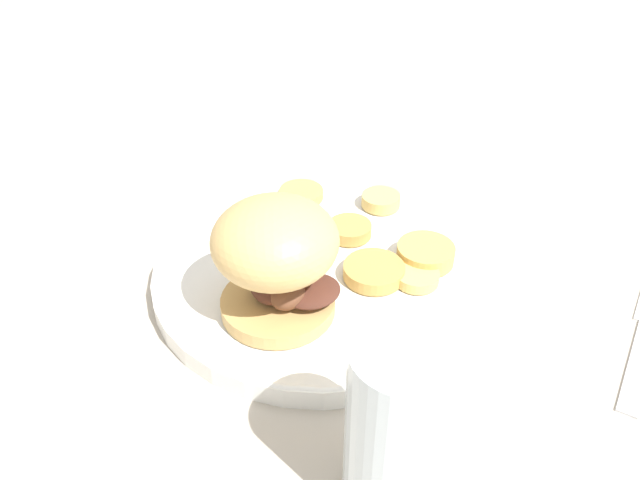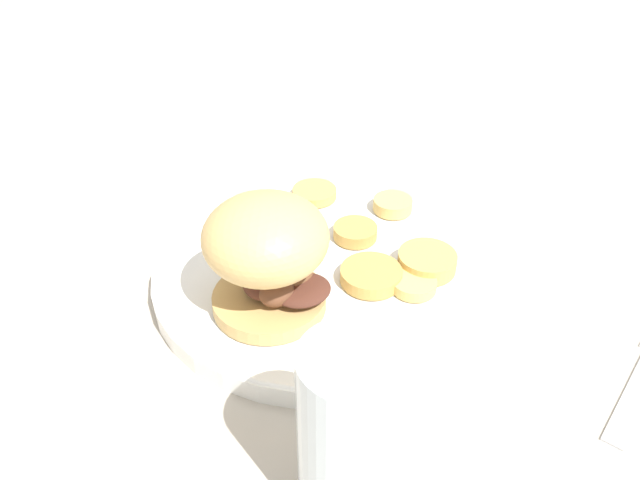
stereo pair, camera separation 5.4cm
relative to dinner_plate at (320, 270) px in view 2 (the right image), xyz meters
The scene contains 11 objects.
ground_plane 0.01m from the dinner_plate, ahead, with size 4.00×4.00×0.00m, color #B2A899.
dinner_plate is the anchor object (origin of this frame).
sandwich 0.09m from the dinner_plate, behind, with size 0.10×0.10×0.10m.
potato_round_0 0.11m from the dinner_plate, ahead, with size 0.04×0.04×0.01m, color #DBB766.
potato_round_1 0.10m from the dinner_plate, 55.25° to the right, with size 0.05×0.05×0.02m, color tan.
potato_round_2 0.05m from the dinner_plate, ahead, with size 0.04×0.04×0.01m, color tan.
potato_round_3 0.08m from the dinner_plate, 69.65° to the left, with size 0.06×0.06×0.01m, color #DBB766.
potato_round_4 0.11m from the dinner_plate, 42.73° to the left, with size 0.05×0.05×0.01m, color tan.
potato_round_5 0.09m from the dinner_plate, 74.23° to the right, with size 0.04×0.04×0.01m, color #DBB766.
potato_round_6 0.05m from the dinner_plate, 80.12° to the right, with size 0.05×0.05×0.01m, color tan.
drinking_glass 0.23m from the dinner_plate, 135.60° to the right, with size 0.06×0.06×0.13m.
Camera 2 is at (-0.34, -0.28, 0.36)m, focal length 35.00 mm.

